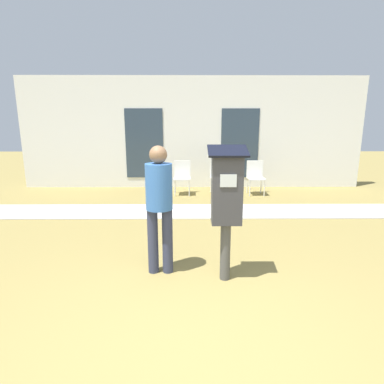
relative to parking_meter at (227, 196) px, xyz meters
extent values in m
plane|color=olive|center=(-0.35, -1.21, -1.02)|extent=(40.00, 40.00, 0.00)
cube|color=beige|center=(-0.35, 2.90, -1.01)|extent=(12.00, 1.10, 0.02)
cube|color=white|center=(-0.35, 5.71, 0.58)|extent=(10.00, 0.24, 3.20)
cube|color=#2D3D4C|center=(-1.75, 5.58, 0.28)|extent=(1.10, 0.02, 2.00)
cube|color=#2D3D4C|center=(1.05, 5.58, 0.28)|extent=(1.10, 0.02, 2.00)
cylinder|color=#4C4C4C|center=(0.00, 0.00, -0.67)|extent=(0.12, 0.12, 0.70)
cube|color=#38383D|center=(0.00, 0.00, 0.08)|extent=(0.34, 0.22, 0.80)
cube|color=silver|center=(0.00, -0.12, 0.20)|extent=(0.18, 0.01, 0.14)
cube|color=black|center=(0.00, 0.00, 0.51)|extent=(0.44, 0.31, 0.12)
cylinder|color=#333851|center=(-0.87, 0.19, -0.61)|extent=(0.13, 0.13, 0.82)
cylinder|color=#333851|center=(-0.69, 0.19, -0.61)|extent=(0.13, 0.13, 0.82)
cylinder|color=#386BB7|center=(-0.78, 0.19, 0.08)|extent=(0.32, 0.32, 0.55)
sphere|color=#8C6647|center=(-0.78, 0.19, 0.46)|extent=(0.21, 0.21, 0.21)
cylinder|color=white|center=(-0.81, 4.36, -0.81)|extent=(0.03, 0.03, 0.42)
cylinder|color=white|center=(-0.43, 4.36, -0.81)|extent=(0.03, 0.03, 0.42)
cylinder|color=white|center=(-0.81, 4.74, -0.81)|extent=(0.03, 0.03, 0.42)
cylinder|color=white|center=(-0.43, 4.74, -0.81)|extent=(0.03, 0.03, 0.42)
cube|color=white|center=(-0.62, 4.55, -0.58)|extent=(0.44, 0.44, 0.04)
cube|color=white|center=(-0.62, 4.76, -0.34)|extent=(0.44, 0.04, 0.44)
cylinder|color=white|center=(0.17, 4.47, -0.81)|extent=(0.03, 0.03, 0.42)
cylinder|color=white|center=(0.55, 4.47, -0.81)|extent=(0.03, 0.03, 0.42)
cylinder|color=white|center=(0.17, 4.85, -0.81)|extent=(0.03, 0.03, 0.42)
cylinder|color=white|center=(0.55, 4.85, -0.81)|extent=(0.03, 0.03, 0.42)
cube|color=white|center=(0.36, 4.66, -0.58)|extent=(0.44, 0.44, 0.04)
cube|color=white|center=(0.36, 4.86, -0.34)|extent=(0.44, 0.04, 0.44)
cylinder|color=white|center=(1.15, 4.34, -0.81)|extent=(0.03, 0.03, 0.42)
cylinder|color=white|center=(1.53, 4.34, -0.81)|extent=(0.03, 0.03, 0.42)
cylinder|color=white|center=(1.15, 4.72, -0.81)|extent=(0.03, 0.03, 0.42)
cylinder|color=white|center=(1.53, 4.72, -0.81)|extent=(0.03, 0.03, 0.42)
cube|color=white|center=(1.34, 4.53, -0.58)|extent=(0.44, 0.44, 0.04)
cube|color=white|center=(1.34, 4.73, -0.34)|extent=(0.44, 0.04, 0.44)
camera|label=1|loc=(-0.42, -3.30, 0.78)|focal=28.00mm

